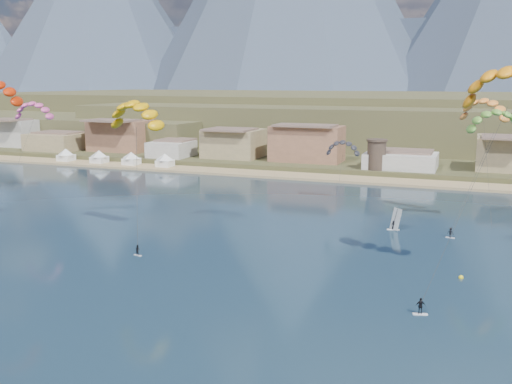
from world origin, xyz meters
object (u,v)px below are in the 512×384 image
kitesurfer_orange (510,82)px  kitesurfer_yellow (136,111)px  buoy (461,278)px  kitesurfer_green (495,119)px  watchtower (377,154)px  windsurfer (394,223)px

kitesurfer_orange → kitesurfer_yellow: bearing=175.5°
buoy → kitesurfer_yellow: bearing=175.9°
kitesurfer_yellow → buoy: bearing=-4.1°
kitesurfer_orange → kitesurfer_green: bearing=91.0°
watchtower → kitesurfer_orange: kitesurfer_orange is taller
buoy → kitesurfer_orange: bearing=-9.9°
buoy → kitesurfer_green: bearing=83.5°
kitesurfer_yellow → kitesurfer_orange: size_ratio=0.81×
kitesurfer_green → kitesurfer_yellow: bearing=-154.3°
watchtower → buoy: watchtower is taller
kitesurfer_orange → windsurfer: 38.36m
windsurfer → buoy: (12.08, -23.32, -1.16)m
watchtower → kitesurfer_orange: size_ratio=0.28×
kitesurfer_orange → buoy: kitesurfer_orange is taller
kitesurfer_green → windsurfer: bearing=-153.7°
watchtower → kitesurfer_green: (28.51, -50.85, 13.60)m
kitesurfer_yellow → kitesurfer_green: size_ratio=1.09×
kitesurfer_orange → buoy: 26.63m
kitesurfer_orange → windsurfer: kitesurfer_orange is taller
watchtower → kitesurfer_yellow: (-28.10, -78.07, 15.22)m
kitesurfer_yellow → windsurfer: 49.72m
kitesurfer_orange → kitesurfer_green: (-0.53, 31.76, -6.45)m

